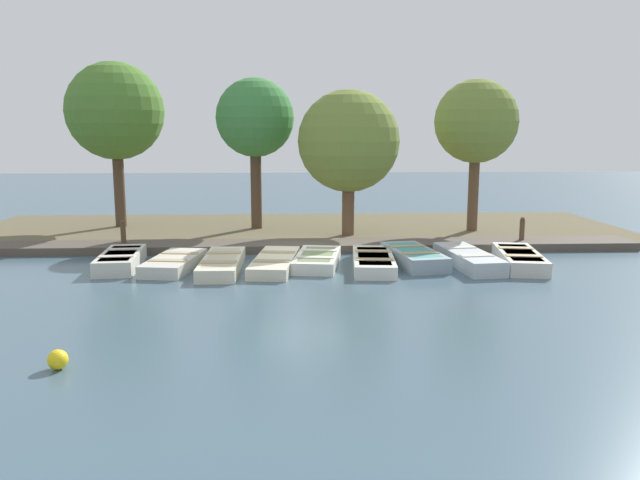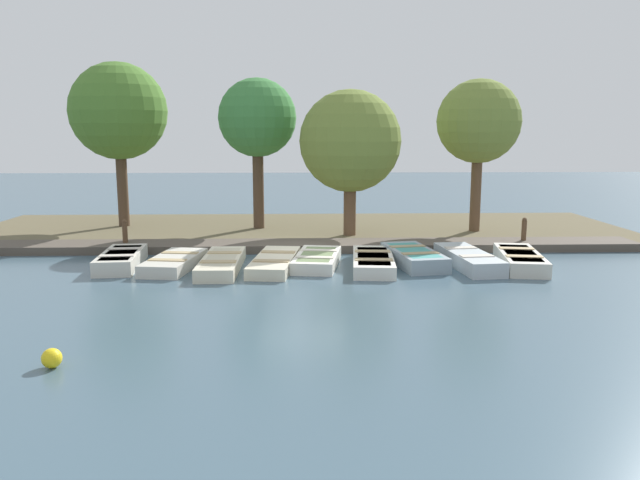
% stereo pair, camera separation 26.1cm
% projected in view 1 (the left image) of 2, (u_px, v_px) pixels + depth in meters
% --- Properties ---
extents(ground_plane, '(80.00, 80.00, 0.00)m').
position_uv_depth(ground_plane, '(302.00, 259.00, 18.45)').
color(ground_plane, '#425B6B').
extents(shore_bank, '(8.00, 24.00, 0.19)m').
position_uv_depth(shore_bank, '(299.00, 230.00, 23.36)').
color(shore_bank, brown).
rests_on(shore_bank, ground_plane).
extents(dock_walkway, '(1.45, 21.47, 0.25)m').
position_uv_depth(dock_walkway, '(301.00, 246.00, 19.93)').
color(dock_walkway, '#51473D').
rests_on(dock_walkway, ground_plane).
extents(rowboat_0, '(2.82, 1.23, 0.44)m').
position_uv_depth(rowboat_0, '(121.00, 260.00, 17.32)').
color(rowboat_0, beige).
rests_on(rowboat_0, ground_plane).
extents(rowboat_1, '(2.87, 1.49, 0.36)m').
position_uv_depth(rowboat_1, '(174.00, 263.00, 17.16)').
color(rowboat_1, beige).
rests_on(rowboat_1, ground_plane).
extents(rowboat_2, '(3.33, 1.04, 0.37)m').
position_uv_depth(rowboat_2, '(222.00, 263.00, 17.02)').
color(rowboat_2, beige).
rests_on(rowboat_2, ground_plane).
extents(rowboat_3, '(3.42, 1.44, 0.34)m').
position_uv_depth(rowboat_3, '(275.00, 262.00, 17.29)').
color(rowboat_3, beige).
rests_on(rowboat_3, ground_plane).
extents(rowboat_4, '(2.88, 1.53, 0.36)m').
position_uv_depth(rowboat_4, '(317.00, 259.00, 17.59)').
color(rowboat_4, silver).
rests_on(rowboat_4, ground_plane).
extents(rowboat_5, '(3.22, 1.36, 0.37)m').
position_uv_depth(rowboat_5, '(373.00, 261.00, 17.31)').
color(rowboat_5, silver).
rests_on(rowboat_5, ground_plane).
extents(rowboat_6, '(3.02, 1.56, 0.44)m').
position_uv_depth(rowboat_6, '(414.00, 256.00, 17.78)').
color(rowboat_6, '#8C9EA8').
rests_on(rowboat_6, ground_plane).
extents(rowboat_7, '(3.29, 1.30, 0.44)m').
position_uv_depth(rowboat_7, '(468.00, 258.00, 17.52)').
color(rowboat_7, '#B2BCC1').
rests_on(rowboat_7, ground_plane).
extents(rowboat_8, '(3.21, 1.52, 0.43)m').
position_uv_depth(rowboat_8, '(519.00, 259.00, 17.50)').
color(rowboat_8, beige).
rests_on(rowboat_8, ground_plane).
extents(mooring_post_near, '(0.16, 0.16, 1.00)m').
position_uv_depth(mooring_post_near, '(123.00, 235.00, 19.68)').
color(mooring_post_near, brown).
rests_on(mooring_post_near, ground_plane).
extents(mooring_post_far, '(0.16, 0.16, 1.00)m').
position_uv_depth(mooring_post_far, '(522.00, 232.00, 20.28)').
color(mooring_post_far, brown).
rests_on(mooring_post_far, ground_plane).
extents(buoy, '(0.32, 0.32, 0.32)m').
position_uv_depth(buoy, '(58.00, 360.00, 9.89)').
color(buoy, yellow).
rests_on(buoy, ground_plane).
extents(park_tree_far_left, '(3.58, 3.58, 6.28)m').
position_uv_depth(park_tree_far_left, '(115.00, 112.00, 22.97)').
color(park_tree_far_left, '#4C3828').
rests_on(park_tree_far_left, ground_plane).
extents(park_tree_left, '(2.84, 2.84, 5.66)m').
position_uv_depth(park_tree_left, '(255.00, 119.00, 22.56)').
color(park_tree_left, '#4C3828').
rests_on(park_tree_left, ground_plane).
extents(park_tree_center, '(3.47, 3.47, 5.15)m').
position_uv_depth(park_tree_center, '(349.00, 142.00, 21.15)').
color(park_tree_center, brown).
rests_on(park_tree_center, ground_plane).
extents(park_tree_right, '(2.94, 2.94, 5.57)m').
position_uv_depth(park_tree_right, '(476.00, 122.00, 22.00)').
color(park_tree_right, brown).
rests_on(park_tree_right, ground_plane).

